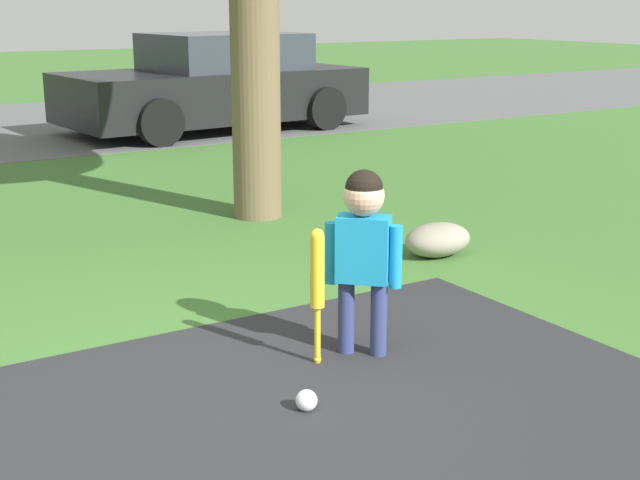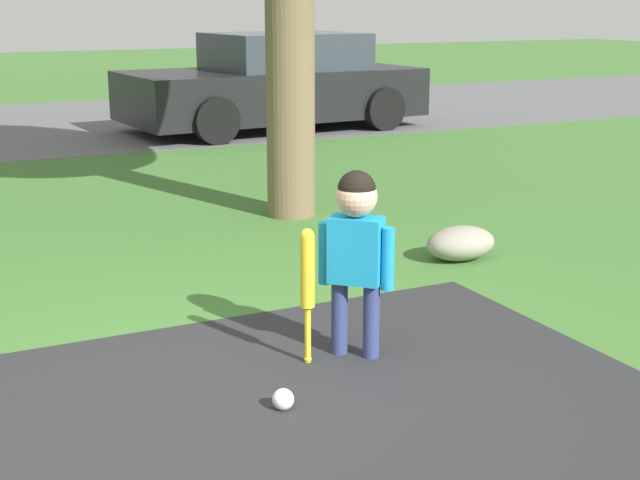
{
  "view_description": "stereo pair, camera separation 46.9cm",
  "coord_description": "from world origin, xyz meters",
  "px_view_note": "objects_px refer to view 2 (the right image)",
  "views": [
    {
      "loc": [
        -1.41,
        -3.24,
        1.72
      ],
      "look_at": [
        0.99,
        0.61,
        0.5
      ],
      "focal_mm": 50.0,
      "sensor_mm": 36.0,
      "label": 1
    },
    {
      "loc": [
        -1.0,
        -3.46,
        1.72
      ],
      "look_at": [
        0.99,
        0.61,
        0.5
      ],
      "focal_mm": 50.0,
      "sensor_mm": 36.0,
      "label": 2
    }
  ],
  "objects_px": {
    "sports_ball": "(283,399)",
    "parked_car": "(275,84)",
    "child": "(356,238)",
    "baseball_bat": "(307,277)"
  },
  "relations": [
    {
      "from": "sports_ball",
      "to": "parked_car",
      "type": "distance_m",
      "value": 8.97
    },
    {
      "from": "child",
      "to": "parked_car",
      "type": "relative_size",
      "value": 0.23
    },
    {
      "from": "child",
      "to": "baseball_bat",
      "type": "distance_m",
      "value": 0.31
    },
    {
      "from": "baseball_bat",
      "to": "sports_ball",
      "type": "bearing_deg",
      "value": -126.95
    },
    {
      "from": "parked_car",
      "to": "sports_ball",
      "type": "bearing_deg",
      "value": 62.84
    },
    {
      "from": "sports_ball",
      "to": "parked_car",
      "type": "relative_size",
      "value": 0.02
    },
    {
      "from": "baseball_bat",
      "to": "sports_ball",
      "type": "distance_m",
      "value": 0.66
    },
    {
      "from": "child",
      "to": "parked_car",
      "type": "height_order",
      "value": "parked_car"
    },
    {
      "from": "baseball_bat",
      "to": "parked_car",
      "type": "distance_m",
      "value": 8.44
    },
    {
      "from": "parked_car",
      "to": "baseball_bat",
      "type": "bearing_deg",
      "value": 63.71
    }
  ]
}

